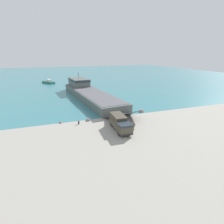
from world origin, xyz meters
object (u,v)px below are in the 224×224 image
Objects in this scene: military_truck at (120,123)px; moored_boat_a at (49,82)px; landing_craft at (88,92)px; mooring_bollard at (79,122)px; soldier_on_ramp at (134,125)px.

military_truck is 67.70m from moored_boat_a.
landing_craft is at bearing -177.59° from military_truck.
landing_craft is at bearing 73.71° from mooring_bollard.
moored_boat_a is at bearing -68.63° from soldier_on_ramp.
soldier_on_ramp is at bearing -92.00° from landing_craft.
landing_craft reaches higher than soldier_on_ramp.
landing_craft is at bearing -76.64° from soldier_on_ramp.
military_truck is at bearing -108.81° from moored_boat_a.
military_truck reaches higher than mooring_bollard.
military_truck is 0.89× the size of moored_boat_a.
landing_craft reaches higher than mooring_bollard.
soldier_on_ramp is 69.26m from moored_boat_a.
landing_craft is at bearing -100.52° from moored_boat_a.
military_truck is 4.40× the size of soldier_on_ramp.
moored_boat_a is 10.55× the size of mooring_bollard.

